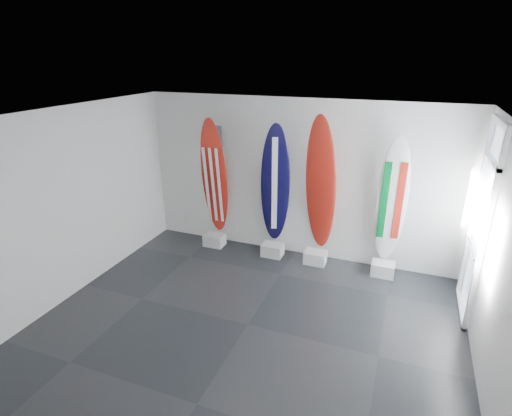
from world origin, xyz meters
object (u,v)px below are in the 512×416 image
at_px(surfboard_swiss, 321,185).
at_px(surfboard_italy, 392,201).
at_px(surfboard_navy, 275,185).
at_px(surfboard_usa, 214,178).

bearing_deg(surfboard_swiss, surfboard_italy, 11.50).
bearing_deg(surfboard_swiss, surfboard_navy, -168.50).
bearing_deg(surfboard_italy, surfboard_navy, 171.34).
xyz_separation_m(surfboard_navy, surfboard_italy, (2.08, 0.00, -0.04)).
xyz_separation_m(surfboard_usa, surfboard_italy, (3.34, 0.00, -0.05)).
distance_m(surfboard_usa, surfboard_navy, 1.26).
bearing_deg(surfboard_navy, surfboard_italy, -16.77).
xyz_separation_m(surfboard_navy, surfboard_swiss, (0.85, 0.00, 0.10)).
height_order(surfboard_swiss, surfboard_italy, surfboard_swiss).
bearing_deg(surfboard_italy, surfboard_swiss, 171.34).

